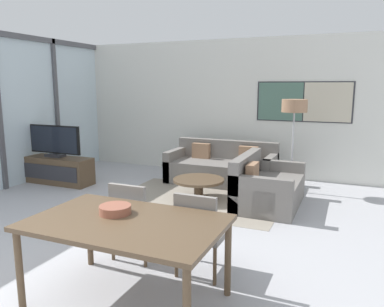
{
  "coord_description": "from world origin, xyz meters",
  "views": [
    {
      "loc": [
        2.49,
        -1.92,
        1.86
      ],
      "look_at": [
        0.53,
        2.68,
        0.95
      ],
      "focal_mm": 35.0,
      "sensor_mm": 36.0,
      "label": 1
    }
  ],
  "objects": [
    {
      "name": "coffee_table",
      "position": [
        0.25,
        3.63,
        0.26
      ],
      "size": [
        0.84,
        0.84,
        0.35
      ],
      "color": "brown",
      "rests_on": "ground_plane"
    },
    {
      "name": "fruit_bowl",
      "position": [
        0.64,
        0.71,
        0.79
      ],
      "size": [
        0.28,
        0.28,
        0.08
      ],
      "color": "#995642",
      "rests_on": "dining_table"
    },
    {
      "name": "area_rug",
      "position": [
        0.25,
        3.63,
        0.0
      ],
      "size": [
        2.73,
        1.9,
        0.01
      ],
      "color": "gray",
      "rests_on": "ground_plane"
    },
    {
      "name": "dining_chair_left",
      "position": [
        0.42,
        1.35,
        0.48
      ],
      "size": [
        0.46,
        0.46,
        0.86
      ],
      "color": "gray",
      "rests_on": "ground_plane"
    },
    {
      "name": "dining_table",
      "position": [
        0.82,
        0.6,
        0.68
      ],
      "size": [
        1.63,
        1.02,
        0.75
      ],
      "color": "brown",
      "rests_on": "ground_plane"
    },
    {
      "name": "dining_chair_centre",
      "position": [
        1.21,
        1.29,
        0.48
      ],
      "size": [
        0.46,
        0.46,
        0.86
      ],
      "color": "gray",
      "rests_on": "ground_plane"
    },
    {
      "name": "television",
      "position": [
        -2.69,
        3.53,
        0.82
      ],
      "size": [
        1.19,
        0.2,
        0.61
      ],
      "color": "#2D2D33",
      "rests_on": "tv_console"
    },
    {
      "name": "sofa_main",
      "position": [
        0.25,
        4.84,
        0.27
      ],
      "size": [
        2.05,
        0.91,
        0.79
      ],
      "color": "slate",
      "rests_on": "ground_plane"
    },
    {
      "name": "floor_lamp",
      "position": [
        1.58,
        4.71,
        1.43
      ],
      "size": [
        0.44,
        0.44,
        1.63
      ],
      "color": "#2D2D33",
      "rests_on": "ground_plane"
    },
    {
      "name": "sofa_side",
      "position": [
        1.31,
        3.75,
        0.27
      ],
      "size": [
        0.91,
        1.41,
        0.79
      ],
      "rotation": [
        0.0,
        0.0,
        1.57
      ],
      "color": "slate",
      "rests_on": "ground_plane"
    },
    {
      "name": "wall_back",
      "position": [
        0.06,
        5.65,
        1.41
      ],
      "size": [
        7.53,
        0.09,
        2.8
      ],
      "color": "silver",
      "rests_on": "ground_plane"
    },
    {
      "name": "tv_console",
      "position": [
        -2.69,
        3.53,
        0.26
      ],
      "size": [
        1.5,
        0.46,
        0.51
      ],
      "color": "brown",
      "rests_on": "ground_plane"
    }
  ]
}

